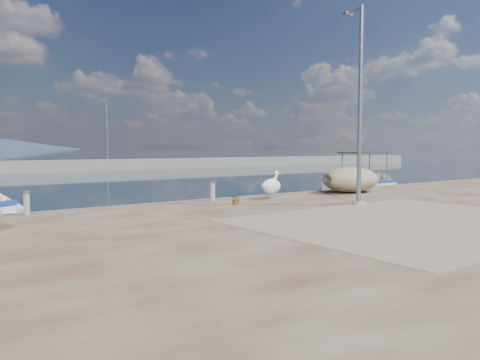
% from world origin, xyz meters
% --- Properties ---
extents(ground, '(1400.00, 1400.00, 0.00)m').
position_xyz_m(ground, '(0.00, 0.00, 0.00)').
color(ground, '#162635').
rests_on(ground, ground).
extents(quay_patch, '(9.00, 7.00, 0.01)m').
position_xyz_m(quay_patch, '(1.00, -3.00, 0.50)').
color(quay_patch, gray).
rests_on(quay_patch, quay).
extents(breakwater, '(120.00, 2.20, 7.50)m').
position_xyz_m(breakwater, '(-0.00, 40.00, 0.60)').
color(breakwater, gray).
rests_on(breakwater, ground).
extents(boat_right, '(5.58, 2.08, 2.65)m').
position_xyz_m(boat_right, '(12.37, 8.02, 0.21)').
color(boat_right, white).
rests_on(boat_right, ground).
extents(pelican, '(1.16, 0.67, 1.11)m').
position_xyz_m(pelican, '(1.46, 3.67, 1.02)').
color(pelican, tan).
rests_on(pelican, quay).
extents(lamp_post, '(0.44, 0.96, 7.00)m').
position_xyz_m(lamp_post, '(2.82, 0.44, 3.80)').
color(lamp_post, gray).
rests_on(lamp_post, quay).
extents(bollard_near, '(0.25, 0.25, 0.77)m').
position_xyz_m(bollard_near, '(-0.87, 4.39, 0.92)').
color(bollard_near, gray).
rests_on(bollard_near, quay).
extents(bollard_far, '(0.24, 0.24, 0.74)m').
position_xyz_m(bollard_far, '(-7.43, 4.60, 0.90)').
color(bollard_far, gray).
rests_on(bollard_far, quay).
extents(potted_plant, '(0.44, 0.40, 0.43)m').
position_xyz_m(potted_plant, '(-0.83, 2.90, 0.71)').
color(potted_plant, '#33722D').
rests_on(potted_plant, quay).
extents(net_pile_c, '(2.94, 2.10, 1.15)m').
position_xyz_m(net_pile_c, '(6.06, 3.59, 1.08)').
color(net_pile_c, tan).
rests_on(net_pile_c, quay).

